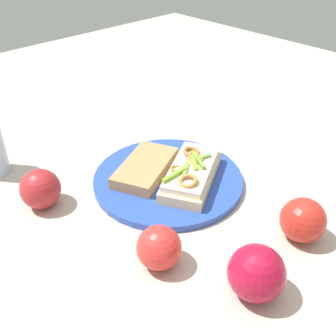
# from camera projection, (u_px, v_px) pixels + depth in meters

# --- Properties ---
(ground_plane) EXTENTS (2.00, 2.00, 0.00)m
(ground_plane) POSITION_uv_depth(u_px,v_px,m) (168.00, 182.00, 0.79)
(ground_plane) COLOR #BDAE9F
(ground_plane) RESTS_ON ground
(plate) EXTENTS (0.29, 0.29, 0.01)m
(plate) POSITION_uv_depth(u_px,v_px,m) (168.00, 179.00, 0.78)
(plate) COLOR #2A4CB3
(plate) RESTS_ON ground_plane
(sandwich) EXTENTS (0.16, 0.20, 0.05)m
(sandwich) POSITION_uv_depth(u_px,v_px,m) (191.00, 173.00, 0.76)
(sandwich) COLOR beige
(sandwich) RESTS_ON plate
(bread_slice_side) EXTENTS (0.14, 0.17, 0.02)m
(bread_slice_side) POSITION_uv_depth(u_px,v_px,m) (145.00, 167.00, 0.79)
(bread_slice_side) COLOR #AE8052
(bread_slice_side) RESTS_ON plate
(apple_0) EXTENTS (0.09, 0.09, 0.07)m
(apple_0) POSITION_uv_depth(u_px,v_px,m) (159.00, 248.00, 0.59)
(apple_0) COLOR red
(apple_0) RESTS_ON ground_plane
(apple_1) EXTENTS (0.11, 0.11, 0.08)m
(apple_1) POSITION_uv_depth(u_px,v_px,m) (256.00, 273.00, 0.54)
(apple_1) COLOR #A7112D
(apple_1) RESTS_ON ground_plane
(apple_2) EXTENTS (0.10, 0.10, 0.07)m
(apple_2) POSITION_uv_depth(u_px,v_px,m) (40.00, 189.00, 0.71)
(apple_2) COLOR #AB2529
(apple_2) RESTS_ON ground_plane
(apple_3) EXTENTS (0.10, 0.10, 0.07)m
(apple_3) POSITION_uv_depth(u_px,v_px,m) (303.00, 220.00, 0.64)
(apple_3) COLOR red
(apple_3) RESTS_ON ground_plane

